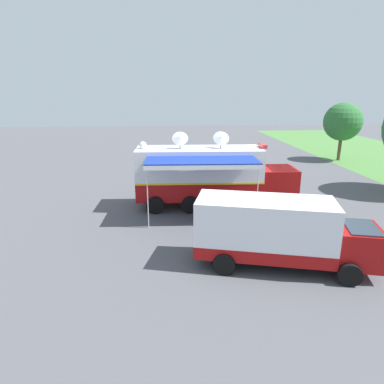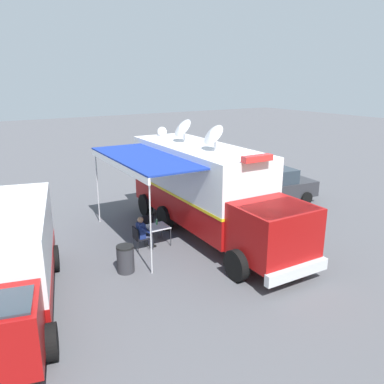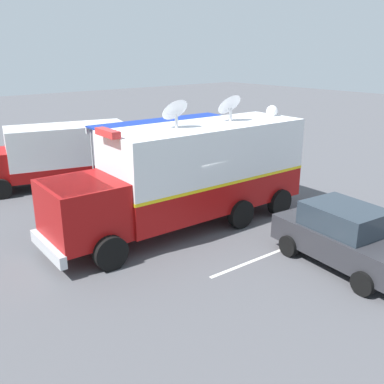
{
  "view_description": "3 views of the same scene",
  "coord_description": "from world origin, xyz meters",
  "views": [
    {
      "loc": [
        19.4,
        -1.97,
        6.63
      ],
      "look_at": [
        1.17,
        -0.49,
        1.22
      ],
      "focal_mm": 31.91,
      "sensor_mm": 36.0,
      "label": 1
    },
    {
      "loc": [
        8.52,
        12.98,
        6.11
      ],
      "look_at": [
        0.26,
        0.0,
        1.6
      ],
      "focal_mm": 36.75,
      "sensor_mm": 36.0,
      "label": 2
    },
    {
      "loc": [
        -10.99,
        9.72,
        5.92
      ],
      "look_at": [
        0.08,
        0.59,
        1.18
      ],
      "focal_mm": 40.54,
      "sensor_mm": 36.0,
      "label": 3
    }
  ],
  "objects": [
    {
      "name": "seated_responder",
      "position": [
        2.83,
        0.69,
        0.65
      ],
      "size": [
        0.67,
        0.57,
        1.25
      ],
      "color": "navy",
      "rests_on": "ground"
    },
    {
      "name": "support_truck",
      "position": [
        7.54,
        2.32,
        1.39
      ],
      "size": [
        3.7,
        7.1,
        2.7
      ],
      "color": "white",
      "rests_on": "ground"
    },
    {
      "name": "command_truck",
      "position": [
        0.06,
        0.75,
        1.95
      ],
      "size": [
        5.07,
        9.58,
        4.53
      ],
      "color": "#9E0F0F",
      "rests_on": "ground"
    },
    {
      "name": "folding_chair_beside_table",
      "position": [
        2.14,
        -0.2,
        0.51
      ],
      "size": [
        0.5,
        0.5,
        0.87
      ],
      "color": "black",
      "rests_on": "ground"
    },
    {
      "name": "tree_far_left",
      "position": [
        -13.03,
        15.39,
        3.78
      ],
      "size": [
        3.65,
        3.65,
        5.62
      ],
      "color": "brown",
      "rests_on": "ground"
    },
    {
      "name": "folding_chair_at_table",
      "position": [
        3.02,
        0.68,
        0.51
      ],
      "size": [
        0.5,
        0.5,
        0.87
      ],
      "color": "black",
      "rests_on": "ground"
    },
    {
      "name": "lot_stripe",
      "position": [
        -3.33,
        0.28,
        0.0
      ],
      "size": [
        0.3,
        4.8,
        0.01
      ],
      "primitive_type": "cube",
      "rotation": [
        0.0,
        0.0,
        -0.04
      ],
      "color": "silver",
      "rests_on": "ground"
    },
    {
      "name": "trash_bin",
      "position": [
        4.12,
        2.05,
        0.46
      ],
      "size": [
        0.57,
        0.57,
        0.91
      ],
      "color": "#2D2D33",
      "rests_on": "ground"
    },
    {
      "name": "car_behind_truck",
      "position": [
        -5.09,
        -0.78,
        0.88
      ],
      "size": [
        4.39,
        2.4,
        1.76
      ],
      "color": "#2D2D33",
      "rests_on": "ground"
    },
    {
      "name": "folding_table",
      "position": [
        2.22,
        0.65,
        0.67
      ],
      "size": [
        0.83,
        0.83,
        0.73
      ],
      "color": "silver",
      "rests_on": "ground"
    },
    {
      "name": "water_bottle",
      "position": [
        2.15,
        0.47,
        0.83
      ],
      "size": [
        0.07,
        0.07,
        0.22
      ],
      "color": "#3F9959",
      "rests_on": "folding_table"
    },
    {
      "name": "ground_plane",
      "position": [
        0.0,
        0.0,
        0.0
      ],
      "size": [
        100.0,
        100.0,
        0.0
      ],
      "primitive_type": "plane",
      "color": "#515156"
    }
  ]
}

